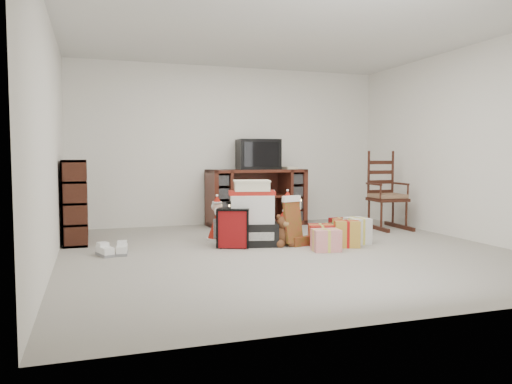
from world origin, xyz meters
TOP-DOWN VIEW (x-y plane):
  - room at (0.00, 0.00)m, footprint 5.01×5.01m
  - tv_stand at (0.34, 2.19)m, footprint 1.57×0.64m
  - bookshelf at (-2.33, 1.38)m, footprint 0.28×0.85m
  - rocking_chair at (2.08, 1.27)m, footprint 0.52×0.83m
  - gift_pile at (-0.28, 0.52)m, footprint 0.70×0.57m
  - red_suitcase at (-0.54, 0.40)m, footprint 0.40×0.31m
  - stocking at (0.16, 0.28)m, footprint 0.31×0.20m
  - teddy_bear at (0.07, 0.35)m, footprint 0.25×0.22m
  - santa_figurine at (0.45, 1.15)m, footprint 0.30×0.28m
  - mrs_claus_figurine at (-0.61, 0.95)m, footprint 0.28×0.27m
  - sneaker_pair at (-1.91, 0.39)m, footprint 0.36×0.31m
  - gift_cluster at (0.75, 0.25)m, footprint 0.82×1.14m
  - crt_television at (0.37, 2.21)m, footprint 0.68×0.52m

SIDE VIEW (x-z plane):
  - sneaker_pair at x=-1.91m, z-range 0.00..0.10m
  - gift_cluster at x=0.75m, z-range 0.00..0.28m
  - teddy_bear at x=0.07m, z-range -0.02..0.36m
  - mrs_claus_figurine at x=-0.61m, z-range -0.07..0.51m
  - santa_figurine at x=0.45m, z-range -0.07..0.54m
  - red_suitcase at x=-0.54m, z-range -0.04..0.51m
  - stocking at x=0.16m, z-range 0.00..0.62m
  - gift_pile at x=-0.28m, z-range -0.05..0.73m
  - rocking_chair at x=2.08m, z-range -0.19..1.02m
  - tv_stand at x=0.34m, z-range 0.00..0.88m
  - bookshelf at x=-2.33m, z-range -0.02..1.02m
  - crt_television at x=0.37m, z-range 0.88..1.35m
  - room at x=0.00m, z-range -0.01..2.51m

